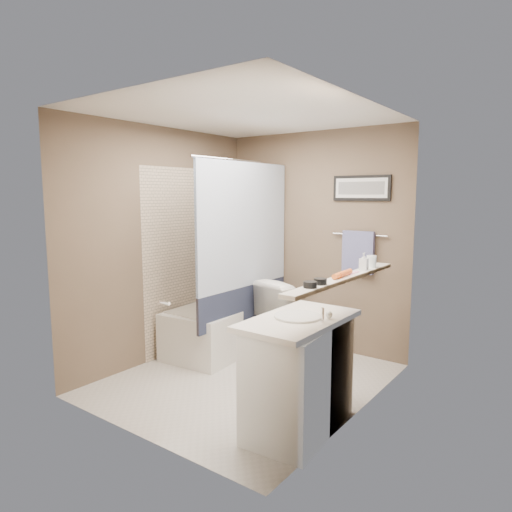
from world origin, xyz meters
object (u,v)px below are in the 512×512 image
Objects in this scene: bathtub at (226,325)px; soap_bottle at (364,261)px; candle_bowl_near at (310,285)px; hair_brush_front at (340,275)px; hair_brush_back at (345,273)px; candle_bowl_far at (320,281)px; toilet at (296,316)px; vanity at (299,376)px; glass_jar at (371,261)px.

bathtub is 2.05m from soap_bottle.
candle_bowl_near is 0.41× the size of hair_brush_front.
candle_bowl_far is at bearing -90.00° from hair_brush_back.
soap_bottle is at bearing 90.00° from hair_brush_front.
toilet reaches higher than bathtub.
candle_bowl_far is at bearing -90.00° from soap_bottle.
candle_bowl_far reaches higher than vanity.
hair_brush_front is at bearing 48.75° from vanity.
hair_brush_front is at bearing -90.00° from hair_brush_back.
glass_jar is (0.00, 0.50, 0.03)m from hair_brush_back.
hair_brush_back is 2.20× the size of glass_jar.
toilet is 1.39m from glass_jar.
soap_bottle reaches higher than candle_bowl_far.
soap_bottle is (1.04, -0.68, 0.77)m from toilet.
soap_bottle is at bearing 90.00° from hair_brush_back.
vanity reaches higher than bathtub.
glass_jar is at bearing 90.00° from candle_bowl_near.
soap_bottle is (0.00, -0.16, 0.02)m from glass_jar.
hair_brush_back is 1.59× the size of soap_bottle.
bathtub is at bearing 147.73° from candle_bowl_far.
hair_brush_back is (0.00, 0.52, 0.00)m from candle_bowl_near.
hair_brush_front is 1.00× the size of hair_brush_back.
soap_bottle is at bearing 162.51° from toilet.
vanity is 1.15m from glass_jar.
toilet is 9.20× the size of candle_bowl_far.
candle_bowl_far is at bearing -90.00° from glass_jar.
glass_jar is at bearing 90.00° from hair_brush_back.
glass_jar is (1.79, -0.24, 0.92)m from bathtub.
candle_bowl_far is (1.79, -1.13, 0.89)m from bathtub.
soap_bottle reaches higher than vanity.
hair_brush_front is 0.08m from hair_brush_back.
candle_bowl_near is at bearing -90.00° from glass_jar.
candle_bowl_near and candle_bowl_far have the same top height.
vanity is at bearing -105.27° from soap_bottle.
bathtub is at bearing 157.34° from hair_brush_back.
hair_brush_back reaches higher than candle_bowl_far.
candle_bowl_near is at bearing -90.00° from soap_bottle.
candle_bowl_far is 0.73m from soap_bottle.
hair_brush_back reaches higher than vanity.
hair_brush_back is at bearing 55.89° from vanity.
candle_bowl_far is at bearing -20.41° from vanity.
vanity is at bearing -126.41° from hair_brush_front.
toilet is at bearing 126.52° from candle_bowl_far.
candle_bowl_near is at bearing 139.57° from toilet.
soap_bottle is at bearing 90.00° from candle_bowl_far.
bathtub is at bearing 155.21° from hair_brush_front.
glass_jar is 0.72× the size of soap_bottle.
soap_bottle is at bearing 69.89° from vanity.
soap_bottle is at bearing -17.78° from bathtub.
hair_brush_back is (0.00, 0.38, 0.00)m from candle_bowl_far.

